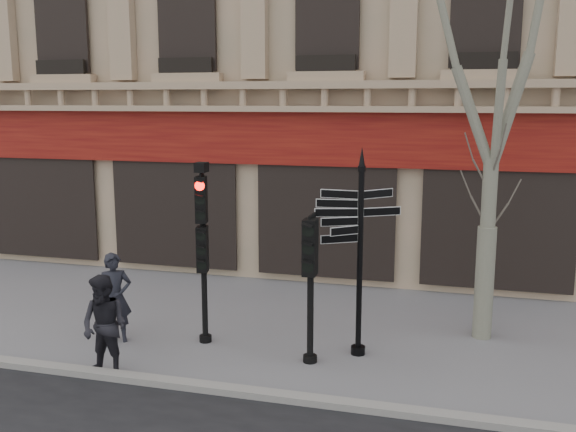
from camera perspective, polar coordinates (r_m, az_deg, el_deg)
name	(u,v)px	position (r m, az deg, el deg)	size (l,w,h in m)	color
ground	(267,360)	(11.55, -1.88, -12.70)	(80.00, 80.00, 0.00)	slate
kerb	(241,392)	(10.31, -4.24, -15.30)	(80.00, 0.25, 0.12)	gray
fingerpost	(361,217)	(11.17, 6.48, -0.13)	(2.01, 2.01, 3.73)	black
traffic_signal_main	(203,231)	(11.86, -7.57, -1.29)	(0.43, 0.35, 3.40)	black
traffic_signal_secondary	(311,263)	(10.91, 2.03, -4.21)	(0.43, 0.31, 2.55)	black
plane_tree	(499,21)	(12.41, 18.26, 16.14)	(3.15, 3.15, 8.38)	gray
pedestrian_a	(115,298)	(12.53, -15.14, -7.04)	(0.62, 0.41, 1.71)	black
pedestrian_b	(105,327)	(11.05, -15.99, -9.42)	(0.83, 0.65, 1.71)	black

